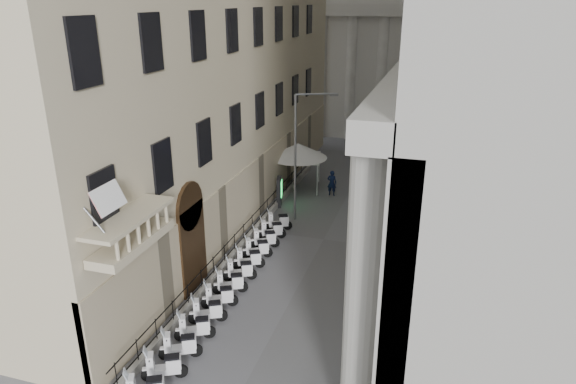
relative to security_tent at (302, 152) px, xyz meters
name	(u,v)px	position (x,y,z in m)	size (l,w,h in m)	color
iron_fence	(250,239)	(-0.70, -9.09, -2.94)	(0.30, 28.00, 1.40)	black
blue_awning	(404,206)	(7.75, -1.09, -2.94)	(1.60, 3.00, 3.00)	navy
scooter_1	(166,379)	(0.59, -21.43, -2.94)	(0.56, 1.40, 1.50)	white
scooter_2	(182,358)	(0.59, -20.15, -2.94)	(0.56, 1.40, 1.50)	white
scooter_3	(196,339)	(0.59, -18.88, -2.94)	(0.56, 1.40, 1.50)	white
scooter_4	(209,322)	(0.59, -17.61, -2.94)	(0.56, 1.40, 1.50)	white
scooter_5	(220,307)	(0.59, -16.34, -2.94)	(0.56, 1.40, 1.50)	white
scooter_6	(231,293)	(0.59, -15.06, -2.94)	(0.56, 1.40, 1.50)	white
scooter_7	(241,280)	(0.59, -13.79, -2.94)	(0.56, 1.40, 1.50)	white
scooter_8	(249,268)	(0.59, -12.52, -2.94)	(0.56, 1.40, 1.50)	white
scooter_9	(258,258)	(0.59, -11.25, -2.94)	(0.56, 1.40, 1.50)	white
scooter_10	(265,248)	(0.59, -9.97, -2.94)	(0.56, 1.40, 1.50)	white
scooter_11	(272,239)	(0.59, -8.70, -2.94)	(0.56, 1.40, 1.50)	white
scooter_12	(279,230)	(0.59, -7.43, -2.94)	(0.56, 1.40, 1.50)	white
barrier_1	(349,377)	(7.26, -19.30, -2.94)	(0.60, 2.40, 1.10)	#A7A9AE
barrier_2	(359,338)	(7.26, -16.80, -2.94)	(0.60, 2.40, 1.10)	#A7A9AE
barrier_3	(368,307)	(7.26, -14.30, -2.94)	(0.60, 2.40, 1.10)	#A7A9AE
barrier_4	(376,280)	(7.26, -11.80, -2.94)	(0.60, 2.40, 1.10)	#A7A9AE
barrier_5	(382,258)	(7.26, -9.30, -2.94)	(0.60, 2.40, 1.10)	#A7A9AE
barrier_6	(387,239)	(7.26, -6.80, -2.94)	(0.60, 2.40, 1.10)	#A7A9AE
barrier_7	(392,223)	(7.26, -4.30, -2.94)	(0.60, 2.40, 1.10)	#A7A9AE
security_tent	(302,152)	(0.00, 0.00, 0.00)	(4.33, 4.33, 3.51)	white
street_lamp	(300,147)	(1.40, -5.38, 1.97)	(2.51, 1.22, 8.23)	gray
info_kiosk	(279,192)	(-0.59, -3.55, -1.89)	(0.51, 1.02, 2.07)	black
pedestrian_a	(332,183)	(2.46, -0.52, -1.98)	(0.69, 0.46, 1.91)	black
pedestrian_b	(394,163)	(6.26, 6.16, -2.10)	(0.81, 0.63, 1.67)	black
pedestrian_c	(365,180)	(4.60, 1.35, -2.13)	(0.79, 0.52, 1.62)	black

